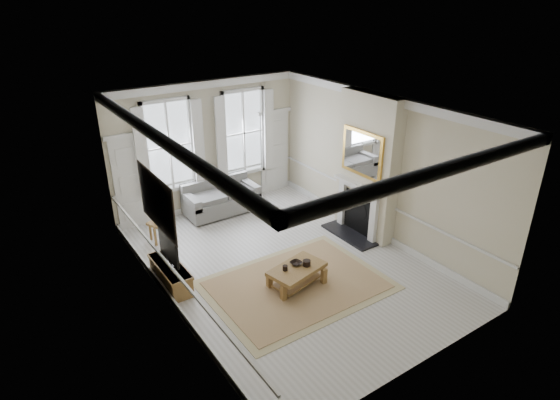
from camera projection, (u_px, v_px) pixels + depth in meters
floor at (286, 264)px, 10.13m from camera, size 7.20×7.20×0.00m
ceiling at (287, 109)px, 8.71m from camera, size 7.20×7.20×0.00m
back_wall at (208, 146)px, 12.14m from camera, size 5.20×0.00×5.20m
left_wall at (163, 226)px, 8.10m from camera, size 0.00×7.20×7.20m
right_wall at (379, 167)px, 10.74m from camera, size 0.00×7.20×7.20m
window_left at (169, 147)px, 11.48m from camera, size 1.26×0.20×2.20m
window_right at (243, 133)px, 12.55m from camera, size 1.26×0.20×2.20m
door_left at (133, 183)px, 11.30m from camera, size 0.90×0.08×2.30m
door_right at (274, 153)px, 13.37m from camera, size 0.90×0.08×2.30m
painting at (157, 202)px, 8.20m from camera, size 0.05×1.66×1.06m
chimney_breast at (368, 166)px, 10.80m from camera, size 0.35×1.70×3.38m
hearth at (349, 235)px, 11.29m from camera, size 0.55×1.50×0.05m
fireplace at (357, 206)px, 11.09m from camera, size 0.21×1.45×1.33m
mirror at (362, 154)px, 10.55m from camera, size 0.06×1.26×1.06m
sofa at (221, 199)px, 12.34m from camera, size 1.91×0.93×0.87m
side_table at (159, 226)px, 10.92m from camera, size 0.54×0.54×0.50m
rug at (297, 285)px, 9.42m from camera, size 3.50×2.60×0.02m
coffee_table at (297, 271)px, 9.28m from camera, size 1.26×0.90×0.43m
ceramic_pot_a at (285, 268)px, 9.13m from camera, size 0.10×0.10×0.10m
ceramic_pot_b at (307, 263)px, 9.28m from camera, size 0.16×0.16×0.11m
bowl at (296, 263)px, 9.33m from camera, size 0.26×0.26×0.06m
tv_stand at (171, 275)px, 9.35m from camera, size 0.41×1.29×0.46m
tv at (169, 248)px, 9.10m from camera, size 0.08×0.90×0.68m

